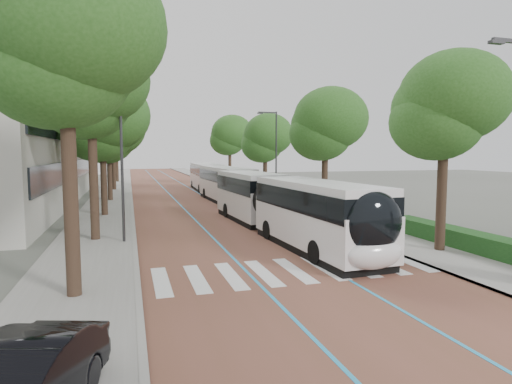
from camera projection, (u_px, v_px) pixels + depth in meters
ground at (299, 278)px, 15.38m from camera, size 160.00×160.00×0.00m
road at (177, 189)px, 53.55m from camera, size 11.00×140.00×0.02m
sidewalk_left at (114, 190)px, 51.41m from camera, size 4.00×140.00×0.12m
sidewalk_right at (235, 187)px, 55.68m from camera, size 4.00×140.00×0.12m
kerb_left at (131, 189)px, 51.95m from camera, size 0.20×140.00×0.14m
kerb_right at (221, 187)px, 55.14m from camera, size 0.20×140.00×0.14m
zebra_crossing at (294, 270)px, 16.39m from camera, size 10.55×3.60×0.01m
lane_line_left at (164, 189)px, 53.10m from camera, size 0.12×126.00×0.01m
lane_line_right at (190, 188)px, 54.01m from camera, size 0.12×126.00×0.01m
hedge at (501, 248)px, 17.92m from camera, size 1.20×14.00×0.80m
streetlight_far at (274, 149)px, 37.82m from camera, size 1.82×0.20×8.00m
lamp_post_left at (122, 161)px, 20.90m from camera, size 0.14×0.14×8.00m
trees_left at (107, 128)px, 37.42m from camera, size 6.14×60.46×9.90m
trees_right at (276, 134)px, 40.53m from camera, size 5.71×47.24×9.13m
lead_bus at (283, 206)px, 23.28m from camera, size 3.43×18.50×3.20m
bus_queued_0 at (227, 185)px, 38.72m from camera, size 2.91×12.47×3.20m
bus_queued_1 at (206, 177)px, 50.77m from camera, size 3.00×12.48×3.20m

